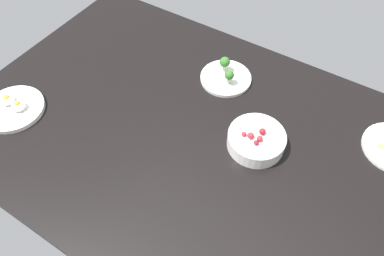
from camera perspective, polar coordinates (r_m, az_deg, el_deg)
The scene contains 4 objects.
dining_table at distance 117.05cm, azimuth -0.00°, elevation -1.19°, with size 151.03×100.40×4.00cm, color black.
bowl_berries at distance 111.89cm, azimuth 10.19°, elevation -1.84°, with size 17.91×17.91×6.91cm.
plate_eggs at distance 134.38cm, azimuth -26.55°, elevation 2.90°, with size 20.36×20.36×5.03cm.
plate_broccoli at distance 130.77cm, azimuth 5.41°, elevation 8.19°, with size 18.32×18.32×7.34cm.
Camera 1 is at (-36.77, 58.79, 96.31)cm, focal length 33.50 mm.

